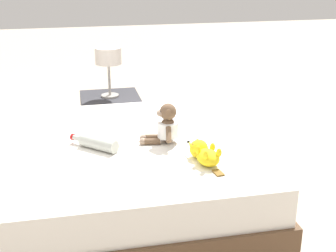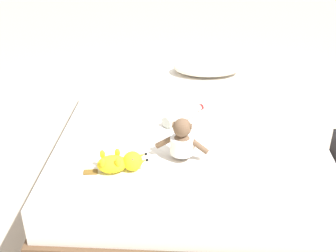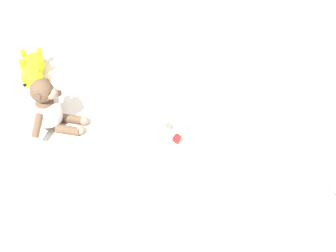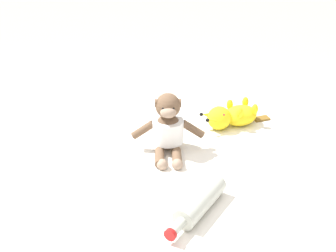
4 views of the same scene
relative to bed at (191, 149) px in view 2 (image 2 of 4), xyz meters
name	(u,v)px [view 2 (image 2 of 4)]	position (x,y,z in m)	size (l,w,h in m)	color
ground_plane	(190,179)	(0.00, 0.00, -0.25)	(16.00, 16.00, 0.00)	#B7A893
bed	(191,149)	(0.00, 0.00, 0.00)	(1.54, 2.00, 0.50)	brown
pillow	(207,67)	(0.11, 0.68, 0.31)	(0.53, 0.33, 0.12)	beige
plush_monkey	(182,142)	(-0.05, -0.49, 0.35)	(0.29, 0.24, 0.24)	brown
plush_yellow_creature	(121,162)	(-0.35, -0.63, 0.30)	(0.33, 0.15, 0.10)	yellow
glass_bottle	(181,116)	(-0.07, -0.09, 0.29)	(0.25, 0.26, 0.07)	#B7BCB2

